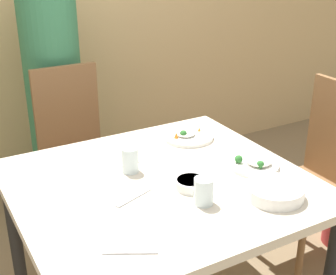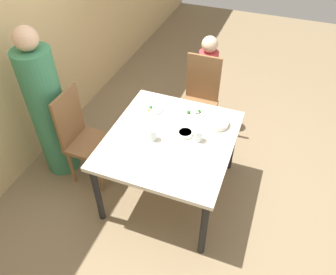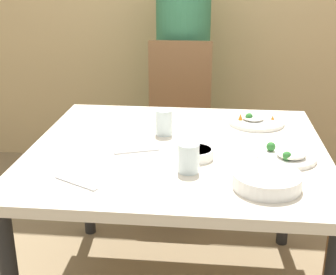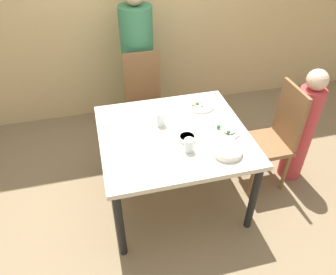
{
  "view_description": "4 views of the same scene",
  "coord_description": "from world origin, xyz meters",
  "px_view_note": "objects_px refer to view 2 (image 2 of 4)",
  "views": [
    {
      "loc": [
        -0.82,
        -1.5,
        1.67
      ],
      "look_at": [
        0.06,
        0.05,
        0.9
      ],
      "focal_mm": 50.0,
      "sensor_mm": 36.0,
      "label": 1
    },
    {
      "loc": [
        -2.0,
        -0.73,
        2.68
      ],
      "look_at": [
        -0.09,
        -0.01,
        0.82
      ],
      "focal_mm": 35.0,
      "sensor_mm": 36.0,
      "label": 2
    },
    {
      "loc": [
        0.14,
        -1.75,
        1.43
      ],
      "look_at": [
        -0.03,
        -0.06,
        0.8
      ],
      "focal_mm": 50.0,
      "sensor_mm": 36.0,
      "label": 3
    },
    {
      "loc": [
        -0.55,
        -2.02,
        2.34
      ],
      "look_at": [
        -0.07,
        -0.08,
        0.76
      ],
      "focal_mm": 35.0,
      "sensor_mm": 36.0,
      "label": 4
    }
  ],
  "objects_px": {
    "person_child": "(206,85)",
    "bowl_curry": "(216,122)",
    "chair_adult_spot": "(82,136)",
    "chair_child_spot": "(200,98)",
    "person_adult": "(49,112)",
    "glass_water_tall": "(152,134)",
    "plate_rice_adult": "(151,107)"
  },
  "relations": [
    {
      "from": "person_adult",
      "to": "plate_rice_adult",
      "type": "relative_size",
      "value": 6.18
    },
    {
      "from": "bowl_curry",
      "to": "plate_rice_adult",
      "type": "height_order",
      "value": "plate_rice_adult"
    },
    {
      "from": "bowl_curry",
      "to": "person_adult",
      "type": "bearing_deg",
      "value": 104.11
    },
    {
      "from": "chair_child_spot",
      "to": "bowl_curry",
      "type": "xyz_separation_m",
      "value": [
        -0.62,
        -0.33,
        0.23
      ]
    },
    {
      "from": "bowl_curry",
      "to": "glass_water_tall",
      "type": "relative_size",
      "value": 2.05
    },
    {
      "from": "chair_adult_spot",
      "to": "plate_rice_adult",
      "type": "bearing_deg",
      "value": -54.66
    },
    {
      "from": "chair_child_spot",
      "to": "bowl_curry",
      "type": "height_order",
      "value": "chair_child_spot"
    },
    {
      "from": "person_child",
      "to": "chair_adult_spot",
      "type": "bearing_deg",
      "value": 144.91
    },
    {
      "from": "chair_adult_spot",
      "to": "glass_water_tall",
      "type": "relative_size",
      "value": 9.05
    },
    {
      "from": "chair_child_spot",
      "to": "glass_water_tall",
      "type": "height_order",
      "value": "chair_child_spot"
    },
    {
      "from": "person_child",
      "to": "bowl_curry",
      "type": "bearing_deg",
      "value": -159.77
    },
    {
      "from": "chair_adult_spot",
      "to": "person_adult",
      "type": "xyz_separation_m",
      "value": [
        0.0,
        0.33,
        0.21
      ]
    },
    {
      "from": "person_adult",
      "to": "bowl_curry",
      "type": "distance_m",
      "value": 1.61
    },
    {
      "from": "person_child",
      "to": "bowl_curry",
      "type": "relative_size",
      "value": 5.03
    },
    {
      "from": "person_child",
      "to": "bowl_curry",
      "type": "xyz_separation_m",
      "value": [
        -0.89,
        -0.33,
        0.22
      ]
    },
    {
      "from": "chair_child_spot",
      "to": "chair_adult_spot",
      "type": "bearing_deg",
      "value": -131.73
    },
    {
      "from": "chair_adult_spot",
      "to": "person_child",
      "type": "distance_m",
      "value": 1.57
    },
    {
      "from": "chair_child_spot",
      "to": "person_child",
      "type": "height_order",
      "value": "person_child"
    },
    {
      "from": "chair_child_spot",
      "to": "person_adult",
      "type": "height_order",
      "value": "person_adult"
    },
    {
      "from": "bowl_curry",
      "to": "plate_rice_adult",
      "type": "distance_m",
      "value": 0.66
    },
    {
      "from": "person_adult",
      "to": "person_child",
      "type": "distance_m",
      "value": 1.79
    },
    {
      "from": "chair_child_spot",
      "to": "plate_rice_adult",
      "type": "xyz_separation_m",
      "value": [
        -0.61,
        0.33,
        0.22
      ]
    },
    {
      "from": "person_adult",
      "to": "chair_child_spot",
      "type": "bearing_deg",
      "value": -50.71
    },
    {
      "from": "chair_child_spot",
      "to": "person_adult",
      "type": "xyz_separation_m",
      "value": [
        -1.01,
        1.23,
        0.21
      ]
    },
    {
      "from": "glass_water_tall",
      "to": "plate_rice_adult",
      "type": "bearing_deg",
      "value": 24.87
    },
    {
      "from": "glass_water_tall",
      "to": "bowl_curry",
      "type": "bearing_deg",
      "value": -50.19
    },
    {
      "from": "chair_child_spot",
      "to": "plate_rice_adult",
      "type": "bearing_deg",
      "value": -118.7
    },
    {
      "from": "chair_child_spot",
      "to": "glass_water_tall",
      "type": "xyz_separation_m",
      "value": [
        -1.01,
        0.14,
        0.26
      ]
    },
    {
      "from": "bowl_curry",
      "to": "glass_water_tall",
      "type": "height_order",
      "value": "glass_water_tall"
    },
    {
      "from": "chair_adult_spot",
      "to": "person_adult",
      "type": "relative_size",
      "value": 0.63
    },
    {
      "from": "chair_adult_spot",
      "to": "person_adult",
      "type": "bearing_deg",
      "value": 90.0
    },
    {
      "from": "person_adult",
      "to": "glass_water_tall",
      "type": "xyz_separation_m",
      "value": [
        -0.0,
        -1.09,
        0.05
      ]
    }
  ]
}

